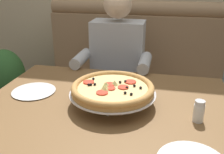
# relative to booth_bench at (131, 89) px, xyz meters

# --- Properties ---
(booth_bench) EXTENTS (1.56, 0.78, 1.13)m
(booth_bench) POSITION_rel_booth_bench_xyz_m (0.00, 0.00, 0.00)
(booth_bench) COLOR #937556
(booth_bench) RESTS_ON ground_plane
(dining_table) EXTENTS (1.27, 0.99, 0.74)m
(dining_table) POSITION_rel_booth_bench_xyz_m (0.00, -0.96, 0.26)
(dining_table) COLOR brown
(dining_table) RESTS_ON ground_plane
(diner_main) EXTENTS (0.54, 0.64, 1.27)m
(diner_main) POSITION_rel_booth_bench_xyz_m (-0.09, -0.27, 0.31)
(diner_main) COLOR #2D3342
(diner_main) RESTS_ON ground_plane
(pizza) EXTENTS (0.43, 0.43, 0.12)m
(pizza) POSITION_rel_booth_bench_xyz_m (0.03, -0.94, 0.43)
(pizza) COLOR silver
(pizza) RESTS_ON dining_table
(shaker_pepper_flakes) EXTENTS (0.05, 0.05, 0.10)m
(shaker_pepper_flakes) POSITION_rel_booth_bench_xyz_m (0.44, -1.02, 0.38)
(shaker_pepper_flakes) COLOR white
(shaker_pepper_flakes) RESTS_ON dining_table
(plate_near_right) EXTENTS (0.24, 0.24, 0.02)m
(plate_near_right) POSITION_rel_booth_bench_xyz_m (-0.43, -0.89, 0.35)
(plate_near_right) COLOR white
(plate_near_right) RESTS_ON dining_table
(potted_plant) EXTENTS (0.36, 0.36, 0.70)m
(potted_plant) POSITION_rel_booth_bench_xyz_m (-1.19, -0.05, -0.01)
(potted_plant) COLOR brown
(potted_plant) RESTS_ON ground_plane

